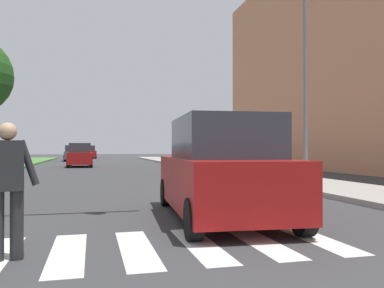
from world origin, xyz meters
TOP-DOWN VIEW (x-y plane):
  - ground_plane at (0.00, 30.00)m, footprint 140.00×140.00m
  - crosswalk at (0.00, 8.45)m, footprint 6.75×2.20m
  - sidewalk_right at (7.58, 28.00)m, footprint 3.00×64.00m
  - street_lamp_right at (6.99, 15.47)m, footprint 1.02×0.24m
  - pedestrian_performer at (-1.15, 8.27)m, footprint 0.75×0.30m
  - suv_crossing at (2.31, 10.41)m, footprint 2.26×4.72m
  - sedan_midblock at (-1.00, 33.68)m, footprint 1.83×4.33m
  - sedan_distant at (-2.14, 47.53)m, footprint 2.19×4.72m
  - sedan_far_horizon at (-0.64, 58.97)m, footprint 2.21×4.60m

SIDE VIEW (x-z plane):
  - ground_plane at x=0.00m, z-range 0.00..0.00m
  - crosswalk at x=0.00m, z-range 0.00..0.01m
  - sidewalk_right at x=7.58m, z-range 0.00..0.15m
  - sedan_distant at x=-2.14m, z-range -0.06..1.64m
  - sedan_midblock at x=-1.00m, z-range -0.07..1.69m
  - sedan_far_horizon at x=-0.64m, z-range -0.07..1.69m
  - suv_crossing at x=2.31m, z-range -0.05..1.92m
  - pedestrian_performer at x=-1.15m, z-range 0.09..1.78m
  - street_lamp_right at x=6.99m, z-range 0.84..8.34m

